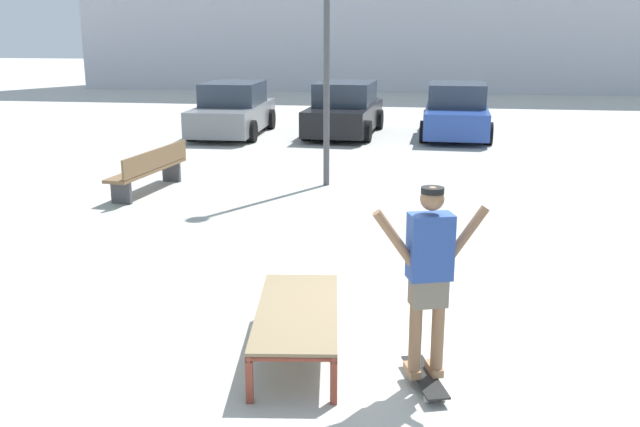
# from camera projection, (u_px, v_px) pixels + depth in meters

# --- Properties ---
(ground_plane) EXTENTS (120.00, 120.00, 0.00)m
(ground_plane) POSITION_uv_depth(u_px,v_px,m) (367.00, 339.00, 7.09)
(ground_plane) COLOR #B7B5AD
(skate_box) EXTENTS (0.99, 1.98, 0.46)m
(skate_box) POSITION_uv_depth(u_px,v_px,m) (297.00, 313.00, 6.66)
(skate_box) COLOR brown
(skate_box) RESTS_ON ground
(skateboard) EXTENTS (0.43, 0.82, 0.09)m
(skateboard) POSITION_uv_depth(u_px,v_px,m) (425.00, 377.00, 6.15)
(skateboard) COLOR black
(skateboard) RESTS_ON ground
(skater) EXTENTS (0.98, 0.40, 1.69)m
(skater) POSITION_uv_depth(u_px,v_px,m) (429.00, 270.00, 5.89)
(skater) COLOR #8E6647
(skater) RESTS_ON skateboard
(car_grey) EXTENTS (1.98, 4.23, 1.50)m
(car_grey) POSITION_uv_depth(u_px,v_px,m) (233.00, 111.00, 20.34)
(car_grey) COLOR slate
(car_grey) RESTS_ON ground
(car_black) EXTENTS (2.11, 4.30, 1.50)m
(car_black) POSITION_uv_depth(u_px,v_px,m) (345.00, 111.00, 20.36)
(car_black) COLOR black
(car_black) RESTS_ON ground
(car_blue) EXTENTS (2.03, 4.26, 1.50)m
(car_blue) POSITION_uv_depth(u_px,v_px,m) (456.00, 112.00, 19.99)
(car_blue) COLOR #28479E
(car_blue) RESTS_ON ground
(park_bench) EXTENTS (0.73, 2.44, 0.83)m
(park_bench) POSITION_uv_depth(u_px,v_px,m) (150.00, 169.00, 13.26)
(park_bench) COLOR brown
(park_bench) RESTS_ON ground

